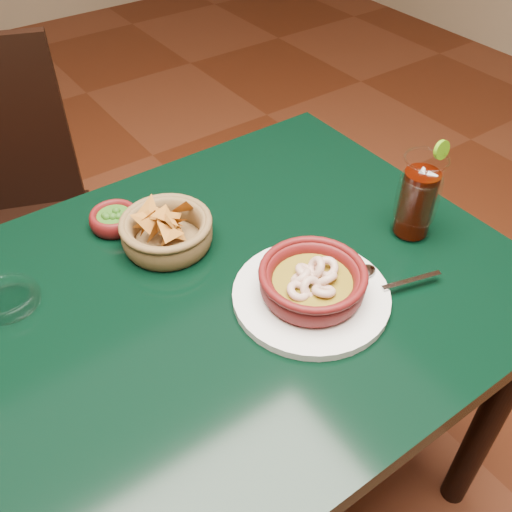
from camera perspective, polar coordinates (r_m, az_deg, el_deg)
ground at (r=1.60m, az=-4.92°, el=-23.68°), size 7.00×7.00×0.00m
dining_table at (r=1.04m, az=-7.03°, el=-8.93°), size 1.20×0.80×0.75m
dining_chair at (r=1.60m, az=-24.26°, el=2.84°), size 0.58×0.58×0.96m
shrimp_plate at (r=0.95m, az=5.66°, el=-2.92°), size 0.35×0.27×0.08m
chip_basket at (r=1.07m, az=-8.93°, el=2.46°), size 0.20×0.20×0.11m
guacamole_ramekin at (r=1.14m, az=-13.97°, el=3.61°), size 0.11×0.11×0.04m
cola_drink at (r=1.09m, az=15.85°, el=5.62°), size 0.16×0.16×0.19m
glass_ashtray at (r=1.04m, az=-23.62°, el=-3.98°), size 0.12×0.12×0.03m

